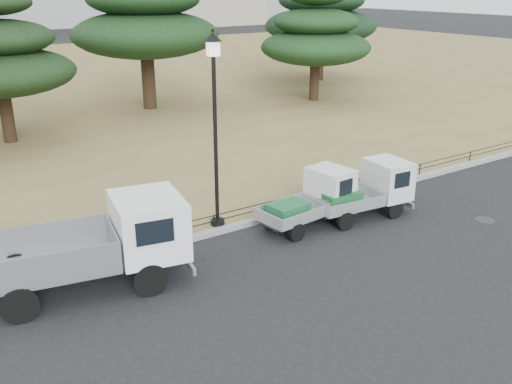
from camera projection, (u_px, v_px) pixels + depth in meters
ground at (297, 258)px, 15.40m from camera, size 220.00×220.00×0.00m
lawn at (25, 89)px, 39.19m from camera, size 120.00×56.00×0.15m
curb at (245, 224)px, 17.39m from camera, size 120.00×0.25×0.16m
truck_large at (95, 243)px, 13.57m from camera, size 5.16×2.75×2.14m
truck_kei_front at (313, 199)px, 17.29m from camera, size 3.20×1.62×1.63m
truck_kei_rear at (367, 190)px, 17.95m from camera, size 3.37×1.69×1.70m
street_lamp at (214, 99)px, 15.87m from camera, size 0.50×0.50×5.61m
pipe_fence at (242, 211)px, 17.38m from camera, size 38.00×0.04×0.40m
tarp_pile at (14, 256)px, 14.44m from camera, size 1.50×1.24×0.87m
manhole at (485, 220)px, 17.86m from camera, size 0.60×0.60×0.01m
pine_center_right at (144, 18)px, 31.17m from camera, size 8.10×8.10×8.59m
pine_east_near at (316, 36)px, 33.80m from camera, size 6.58×6.58×6.65m
pine_east_far at (321, 14)px, 40.74m from camera, size 8.03×8.03×8.07m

